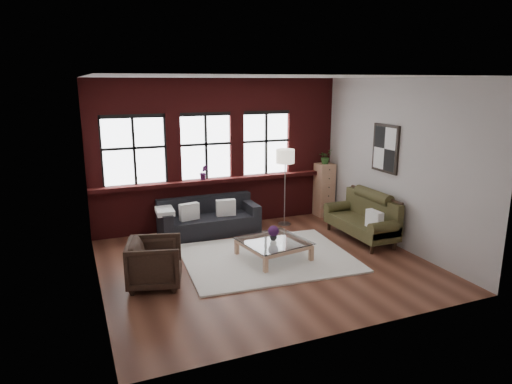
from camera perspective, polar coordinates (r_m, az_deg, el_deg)
name	(u,v)px	position (r m, az deg, el deg)	size (l,w,h in m)	color
floor	(264,263)	(8.17, 0.97, -8.86)	(5.50, 5.50, 0.00)	#532B1E
ceiling	(265,77)	(7.54, 1.07, 14.21)	(5.50, 5.50, 0.00)	white
wall_back	(218,153)	(10.00, -4.71, 4.84)	(5.50, 5.50, 0.00)	#B1A9A5
wall_front	(347,213)	(5.56, 11.36, -2.58)	(5.50, 5.50, 0.00)	#B1A9A5
wall_left	(92,189)	(7.09, -19.83, 0.39)	(5.00, 5.00, 0.00)	#B1A9A5
wall_right	(396,163)	(9.13, 17.09, 3.43)	(5.00, 5.00, 0.00)	#B1A9A5
brick_backwall	(219,154)	(9.95, -4.61, 4.79)	(5.50, 0.12, 3.20)	#531313
sill_ledge	(221,180)	(9.96, -4.39, 1.53)	(5.50, 0.30, 0.08)	#531313
window_left	(134,152)	(9.54, -15.01, 4.90)	(1.38, 0.10, 1.50)	black
window_mid	(206,148)	(9.85, -6.31, 5.54)	(1.38, 0.10, 1.50)	black
window_right	(266,144)	(10.32, 1.21, 6.00)	(1.38, 0.10, 1.50)	black
wall_poster	(386,148)	(9.30, 15.88, 5.25)	(0.05, 0.74, 0.94)	black
shag_rug	(268,258)	(8.36, 1.45, -8.19)	(2.97, 2.33, 0.03)	silver
dark_sofa	(209,217)	(9.59, -5.90, -3.11)	(2.05, 0.83, 0.74)	black
pillow_a	(189,212)	(9.34, -8.34, -2.44)	(0.40, 0.14, 0.34)	white
pillow_b	(226,208)	(9.55, -3.79, -1.96)	(0.40, 0.14, 0.34)	white
vintage_settee	(361,217)	(9.42, 12.97, -3.07)	(0.78, 1.77, 0.94)	#3A361B
pillow_settee	(374,220)	(8.93, 14.58, -3.35)	(0.14, 0.38, 0.34)	white
armchair	(155,263)	(7.36, -12.51, -8.64)	(0.80, 0.82, 0.75)	black
coffee_table	(273,250)	(8.29, 2.18, -7.22)	(1.09, 1.09, 0.37)	tan
vase	(273,237)	(8.21, 2.19, -5.59)	(0.13, 0.13, 0.14)	#B2B2B2
flowers	(273,231)	(8.17, 2.20, -4.88)	(0.19, 0.19, 0.19)	#471A4E
drawer_chest	(324,190)	(10.92, 8.51, 0.28)	(0.39, 0.39, 1.25)	tan
potted_plant_top	(325,157)	(10.77, 8.65, 4.40)	(0.30, 0.26, 0.34)	#2D5923
floor_lamp	(285,184)	(10.05, 3.63, 0.97)	(0.40, 0.40, 1.85)	#A5A5A8
sill_plant	(204,172)	(9.78, -6.56, 2.45)	(0.18, 0.14, 0.32)	#471A4E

